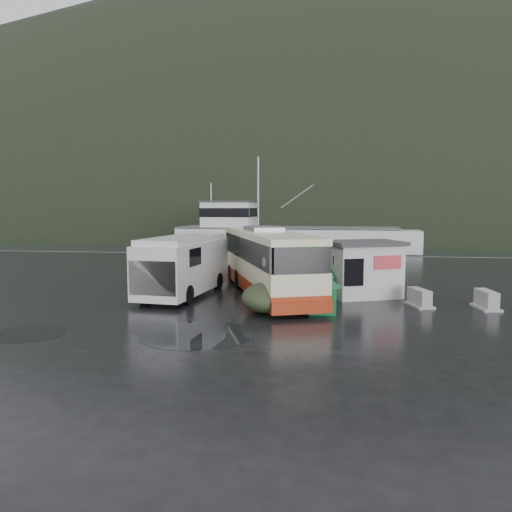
# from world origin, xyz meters

# --- Properties ---
(ground) EXTENTS (160.00, 160.00, 0.00)m
(ground) POSITION_xyz_m (0.00, 0.00, 0.00)
(ground) COLOR black
(ground) RESTS_ON ground
(harbor_water) EXTENTS (300.00, 180.00, 0.02)m
(harbor_water) POSITION_xyz_m (0.00, 110.00, 0.00)
(harbor_water) COLOR black
(harbor_water) RESTS_ON ground
(quay_edge) EXTENTS (160.00, 0.60, 1.50)m
(quay_edge) POSITION_xyz_m (0.00, 20.00, 0.00)
(quay_edge) COLOR #999993
(quay_edge) RESTS_ON ground
(headland) EXTENTS (780.00, 540.00, 570.00)m
(headland) POSITION_xyz_m (10.00, 250.00, 0.00)
(headland) COLOR black
(headland) RESTS_ON ground
(coach_bus) EXTENTS (6.56, 11.52, 3.17)m
(coach_bus) POSITION_xyz_m (1.80, 1.39, 0.00)
(coach_bus) COLOR beige
(coach_bus) RESTS_ON ground
(white_van) EXTENTS (3.01, 6.85, 2.78)m
(white_van) POSITION_xyz_m (-1.99, 0.30, 0.00)
(white_van) COLOR silver
(white_van) RESTS_ON ground
(waste_bin_left) EXTENTS (1.11, 1.11, 1.51)m
(waste_bin_left) POSITION_xyz_m (4.45, -2.67, 0.00)
(waste_bin_left) COLOR #116330
(waste_bin_left) RESTS_ON ground
(waste_bin_right) EXTENTS (1.06, 1.06, 1.37)m
(waste_bin_right) POSITION_xyz_m (4.59, 0.71, 0.00)
(waste_bin_right) COLOR #116330
(waste_bin_right) RESTS_ON ground
(dome_tent) EXTENTS (2.13, 2.98, 1.17)m
(dome_tent) POSITION_xyz_m (2.35, -2.72, 0.00)
(dome_tent) COLOR #2F3922
(dome_tent) RESTS_ON ground
(ticket_kiosk) EXTENTS (3.98, 3.54, 2.57)m
(ticket_kiosk) POSITION_xyz_m (6.27, 1.20, 0.00)
(ticket_kiosk) COLOR beige
(ticket_kiosk) RESTS_ON ground
(jersey_barrier_a) EXTENTS (1.34, 1.89, 0.86)m
(jersey_barrier_a) POSITION_xyz_m (4.12, -1.02, 0.00)
(jersey_barrier_a) COLOR #999993
(jersey_barrier_a) RESTS_ON ground
(jersey_barrier_b) EXTENTS (0.92, 1.57, 0.75)m
(jersey_barrier_b) POSITION_xyz_m (11.04, -0.91, 0.00)
(jersey_barrier_b) COLOR #999993
(jersey_barrier_b) RESTS_ON ground
(jersey_barrier_c) EXTENTS (1.13, 1.60, 0.73)m
(jersey_barrier_c) POSITION_xyz_m (8.43, -0.78, 0.00)
(jersey_barrier_c) COLOR #999993
(jersey_barrier_c) RESTS_ON ground
(fishing_trawler) EXTENTS (26.87, 7.58, 10.62)m
(fishing_trawler) POSITION_xyz_m (0.44, 29.41, 0.00)
(fishing_trawler) COLOR silver
(fishing_trawler) RESTS_ON ground
(puddles) EXTENTS (8.59, 3.76, 0.01)m
(puddles) POSITION_xyz_m (-1.14, -6.76, 0.01)
(puddles) COLOR black
(puddles) RESTS_ON ground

